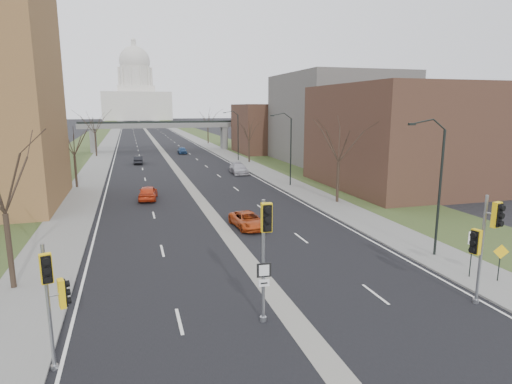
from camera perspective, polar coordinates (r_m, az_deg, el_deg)
name	(u,v)px	position (r m, az deg, el deg)	size (l,w,h in m)	color
ground	(300,327)	(19.72, 5.84, -17.52)	(700.00, 700.00, 0.00)	black
road_surface	(148,133)	(166.35, -14.24, 7.68)	(20.00, 600.00, 0.01)	black
median_strip	(148,133)	(166.35, -14.24, 7.68)	(1.20, 600.00, 0.02)	gray
sidewalk_right	(180,132)	(167.26, -10.09, 7.89)	(4.00, 600.00, 0.12)	gray
sidewalk_left	(114,133)	(166.29, -18.40, 7.47)	(4.00, 600.00, 0.12)	gray
grass_verge_right	(196,132)	(168.03, -8.04, 7.96)	(8.00, 600.00, 0.10)	#324821
grass_verge_left	(97,133)	(166.59, -20.48, 7.34)	(8.00, 600.00, 0.10)	#324821
commercial_block_near	(400,137)	(53.71, 18.60, 6.99)	(16.00, 20.00, 12.00)	brown
commercial_block_mid	(337,118)	(76.31, 10.76, 9.61)	(18.00, 22.00, 15.00)	#625F59
commercial_block_far	(271,129)	(90.72, 2.04, 8.45)	(14.00, 14.00, 10.00)	brown
pedestrian_bridge	(161,129)	(96.29, -12.57, 8.26)	(34.00, 3.00, 6.45)	slate
capitol	(136,94)	(336.13, -15.67, 12.44)	(48.00, 42.00, 55.75)	silver
streetlight_near	(432,149)	(28.29, 22.44, 5.31)	(2.61, 0.20, 8.70)	black
streetlight_mid	(285,129)	(51.16, 3.85, 8.43)	(2.61, 0.20, 8.70)	black
streetlight_far	(233,122)	(76.07, -3.03, 9.37)	(2.61, 0.20, 8.70)	black
tree_left_a	(0,165)	(24.92, -31.01, 3.11)	(7.20, 7.20, 9.40)	#382B21
tree_left_b	(73,135)	(54.40, -23.24, 6.95)	(6.75, 6.75, 8.81)	#382B21
tree_left_c	(94,120)	(88.20, -20.80, 8.98)	(7.65, 7.65, 9.99)	#382B21
tree_right_a	(339,137)	(42.84, 11.06, 7.27)	(7.20, 7.20, 9.40)	#382B21
tree_right_b	(249,129)	(73.72, -0.93, 8.44)	(6.30, 6.30, 8.22)	#382B21
tree_right_c	(208,116)	(112.70, -6.47, 9.98)	(7.65, 7.65, 9.99)	#382B21
signal_pole_left	(53,290)	(17.01, -25.44, -11.69)	(0.81, 1.05, 4.82)	gray
signal_pole_median	(265,240)	(18.31, 1.23, -6.44)	(0.65, 0.92, 5.61)	gray
signal_pole_right	(485,235)	(22.86, 28.19, -5.11)	(1.16, 0.91, 5.44)	gray
speed_limit_sign	(472,246)	(26.69, 26.88, -6.42)	(0.56, 0.18, 2.63)	black
warning_sign	(500,257)	(26.93, 29.77, -7.56)	(0.77, 0.33, 2.09)	black
car_left_near	(148,193)	(45.67, -14.21, -0.08)	(1.79, 4.44, 1.51)	red
car_left_far	(138,160)	(75.10, -15.41, 4.15)	(1.43, 4.09, 1.35)	black
car_right_near	(248,220)	(34.14, -1.11, -3.76)	(2.06, 4.46, 1.24)	#AE3C12
car_right_mid	(239,169)	(61.71, -2.33, 3.14)	(2.10, 5.15, 1.50)	#ADABB3
car_right_far	(182,150)	(89.62, -9.82, 5.51)	(1.69, 4.21, 1.43)	navy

